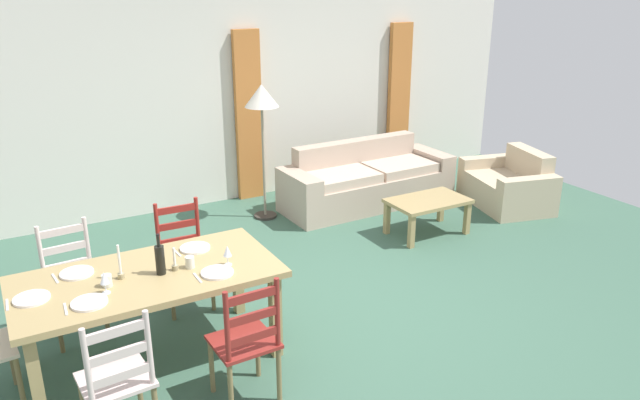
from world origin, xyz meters
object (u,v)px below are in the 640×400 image
wine_bottle (160,259)px  armchair_upholstered (511,186)px  dining_chair_far_right (183,256)px  wine_glass_near_right (227,252)px  dining_chair_near_left (118,380)px  couch (365,182)px  dining_table (148,284)px  coffee_cup_secondary (107,281)px  dining_chair_far_left (72,281)px  coffee_cup_primary (190,262)px  dining_chair_near_right (247,342)px  standing_lamp (262,104)px  coffee_table (428,205)px  wine_glass_near_left (104,279)px

wine_bottle → armchair_upholstered: size_ratio=0.24×
dining_chair_far_right → wine_bottle: wine_bottle is taller
wine_glass_near_right → dining_chair_far_right: bearing=95.2°
dining_chair_near_left → couch: bearing=38.1°
dining_table → coffee_cup_secondary: 0.33m
dining_chair_far_left → coffee_cup_primary: (0.76, -0.77, 0.32)m
couch → wine_bottle: bearing=-145.8°
dining_chair_near_left → dining_chair_far_left: (-0.03, 1.51, 0.00)m
wine_bottle → armchair_upholstered: (4.89, 1.24, -0.62)m
dining_chair_near_right → standing_lamp: size_ratio=0.59×
dining_table → wine_glass_near_right: (0.57, -0.15, 0.20)m
coffee_cup_primary → standing_lamp: 3.02m
dining_chair_near_left → coffee_table: bearing=24.5°
coffee_table → standing_lamp: 2.25m
couch → dining_chair_near_left: bearing=-141.9°
coffee_cup_secondary → wine_glass_near_right: bearing=-6.5°
dining_table → wine_glass_near_left: wine_glass_near_left is taller
coffee_cup_primary → wine_glass_near_left: bearing=-171.1°
coffee_cup_primary → wine_glass_near_right: bearing=-20.4°
dining_chair_near_left → armchair_upholstered: 5.75m
coffee_cup_secondary → couch: bearing=31.4°
dining_chair_far_right → wine_bottle: size_ratio=3.04×
dining_chair_far_left → dining_chair_far_right: 0.94m
dining_chair_near_left → couch: 4.81m
wine_glass_near_left → wine_glass_near_right: 0.89m
dining_chair_near_left → dining_chair_far_left: same height
dining_chair_near_left → dining_chair_far_right: same height
wine_glass_near_left → coffee_cup_primary: wine_glass_near_left is taller
dining_chair_far_left → coffee_table: 3.88m
dining_chair_near_left → wine_glass_near_right: (0.99, 0.64, 0.38)m
dining_chair_far_right → wine_glass_near_right: 0.98m
wine_glass_near_left → coffee_cup_secondary: bearing=73.2°
dining_chair_far_left → couch: 4.09m
dining_chair_near_right → coffee_cup_primary: 0.81m
coffee_cup_primary → armchair_upholstered: bearing=15.0°
dining_chair_near_right → coffee_cup_secondary: 1.09m
dining_chair_near_left → wine_bottle: wine_bottle is taller
wine_glass_near_right → dining_chair_near_left: bearing=-147.2°
wine_glass_near_right → couch: wine_glass_near_right is taller
wine_bottle → armchair_upholstered: wine_bottle is taller
dining_table → couch: 4.02m
dining_chair_far_left → standing_lamp: (2.46, 1.64, 0.93)m
coffee_cup_primary → armchair_upholstered: size_ratio=0.07×
dining_chair_far_right → coffee_cup_secondary: (-0.78, -0.80, 0.32)m
dining_table → coffee_cup_secondary: coffee_cup_secondary is taller
dining_table → coffee_table: 3.56m
dining_chair_near_right → armchair_upholstered: dining_chair_near_right is taller
dining_chair_near_right → wine_bottle: size_ratio=3.04×
coffee_table → standing_lamp: standing_lamp is taller
dining_chair_near_left → dining_chair_far_left: 1.51m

